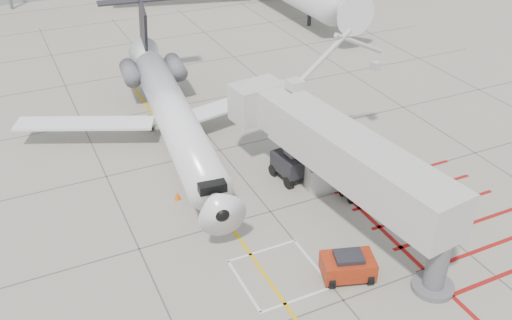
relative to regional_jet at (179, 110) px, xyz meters
name	(u,v)px	position (x,y,z in m)	size (l,w,h in m)	color
ground_plane	(303,251)	(2.69, -12.08, -3.68)	(260.00, 260.00, 0.00)	gray
regional_jet	(179,110)	(0.00, 0.00, 0.00)	(22.27, 28.08, 7.36)	white
jet_bridge	(356,170)	(6.40, -11.07, -0.02)	(8.67, 18.29, 7.32)	beige
pushback_tug	(348,265)	(3.76, -14.73, -2.91)	(2.64, 1.65, 1.54)	#9E290F
baggage_cart	(356,188)	(8.17, -8.91, -3.09)	(1.85, 1.17, 1.17)	#555459
ground_power_unit	(324,176)	(6.87, -7.25, -2.80)	(2.23, 1.30, 1.77)	#BCB9B3
cone_nose	(177,195)	(-1.89, -4.49, -3.41)	(0.39, 0.39, 0.55)	#E55C0C
cone_side	(274,172)	(4.70, -4.58, -3.46)	(0.32, 0.32, 0.45)	#E85B0C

